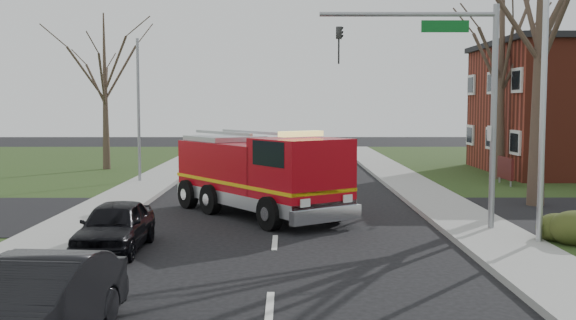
{
  "coord_description": "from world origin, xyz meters",
  "views": [
    {
      "loc": [
        0.31,
        -18.54,
        3.88
      ],
      "look_at": [
        0.38,
        3.89,
        2.0
      ],
      "focal_mm": 42.0,
      "sensor_mm": 36.0,
      "label": 1
    }
  ],
  "objects_px": {
    "parked_car_maroon": "(115,226)",
    "traffic_signal_mast": "(451,76)",
    "fire_engine": "(260,177)",
    "parked_car_gray": "(35,306)"
  },
  "relations": [
    {
      "from": "traffic_signal_mast",
      "to": "parked_car_gray",
      "type": "xyz_separation_m",
      "value": [
        -8.82,
        -9.75,
        -3.98
      ]
    },
    {
      "from": "parked_car_maroon",
      "to": "parked_car_gray",
      "type": "distance_m",
      "value": 7.27
    },
    {
      "from": "fire_engine",
      "to": "parked_car_gray",
      "type": "distance_m",
      "value": 13.18
    },
    {
      "from": "traffic_signal_mast",
      "to": "parked_car_gray",
      "type": "distance_m",
      "value": 13.74
    },
    {
      "from": "fire_engine",
      "to": "parked_car_gray",
      "type": "relative_size",
      "value": 1.72
    },
    {
      "from": "traffic_signal_mast",
      "to": "fire_engine",
      "type": "distance_m",
      "value": 7.34
    },
    {
      "from": "traffic_signal_mast",
      "to": "parked_car_gray",
      "type": "height_order",
      "value": "traffic_signal_mast"
    },
    {
      "from": "parked_car_maroon",
      "to": "traffic_signal_mast",
      "type": "bearing_deg",
      "value": 15.57
    },
    {
      "from": "fire_engine",
      "to": "parked_car_gray",
      "type": "bearing_deg",
      "value": -138.5
    },
    {
      "from": "fire_engine",
      "to": "parked_car_maroon",
      "type": "height_order",
      "value": "fire_engine"
    }
  ]
}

